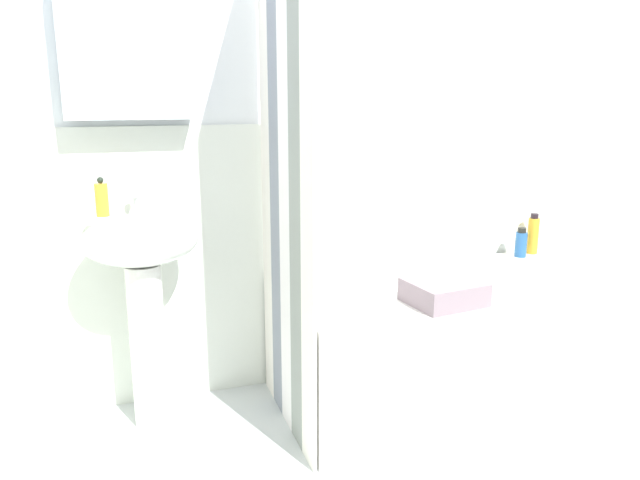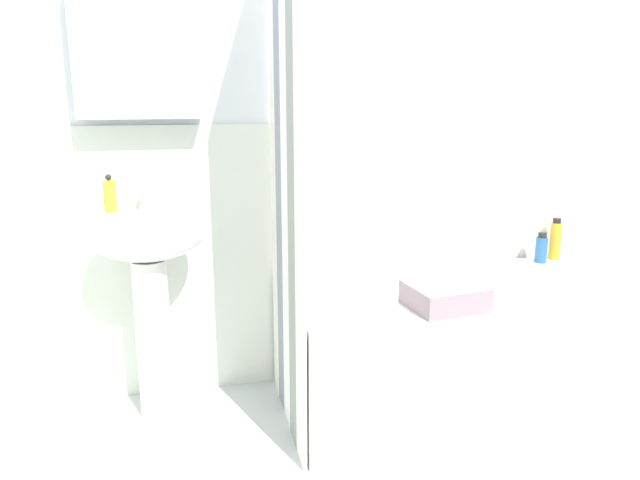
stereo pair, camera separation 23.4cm
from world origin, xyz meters
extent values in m
cube|color=white|center=(0.00, 1.27, 1.20)|extent=(3.60, 0.05, 2.40)
cube|color=silver|center=(0.00, 1.24, 0.60)|extent=(3.60, 0.02, 1.20)
cube|color=silver|center=(-0.98, 1.18, 1.51)|extent=(0.48, 0.12, 0.56)
cylinder|color=white|center=(-0.98, 1.03, 0.34)|extent=(0.14, 0.14, 0.68)
ellipsoid|color=white|center=(-0.98, 1.03, 0.78)|extent=(0.44, 0.34, 0.20)
cylinder|color=silver|center=(-0.98, 1.13, 0.90)|extent=(0.03, 0.03, 0.05)
cylinder|color=silver|center=(-0.98, 1.08, 0.96)|extent=(0.02, 0.10, 0.02)
sphere|color=silver|center=(-0.98, 1.13, 0.99)|extent=(0.03, 0.03, 0.03)
cylinder|color=gold|center=(-1.11, 1.04, 0.94)|extent=(0.05, 0.05, 0.12)
sphere|color=#222D22|center=(-1.11, 1.04, 1.01)|extent=(0.02, 0.02, 0.02)
cylinder|color=silver|center=(-0.85, 1.06, 0.93)|extent=(0.07, 0.07, 0.10)
cube|color=white|center=(0.30, 0.85, 0.27)|extent=(1.46, 0.73, 0.54)
cube|color=white|center=(-0.45, 0.56, 1.00)|extent=(0.01, 0.15, 2.00)
cube|color=gray|center=(-0.45, 0.71, 1.00)|extent=(0.01, 0.15, 2.00)
cube|color=white|center=(-0.45, 0.85, 1.00)|extent=(0.01, 0.15, 2.00)
cube|color=gray|center=(-0.45, 1.00, 1.00)|extent=(0.01, 0.15, 2.00)
cube|color=white|center=(-0.45, 1.15, 1.00)|extent=(0.01, 0.15, 2.00)
cylinder|color=gold|center=(0.93, 1.17, 0.63)|extent=(0.05, 0.05, 0.18)
cylinder|color=black|center=(0.93, 1.17, 0.73)|extent=(0.04, 0.04, 0.02)
cylinder|color=#265996|center=(0.84, 1.13, 0.60)|extent=(0.06, 0.06, 0.12)
cylinder|color=black|center=(0.84, 1.13, 0.67)|extent=(0.04, 0.04, 0.02)
cube|color=gray|center=(0.12, 0.63, 0.58)|extent=(0.30, 0.27, 0.09)
camera|label=1|loc=(-1.04, -1.35, 1.33)|focal=34.27mm
camera|label=2|loc=(-0.82, -1.41, 1.33)|focal=34.27mm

